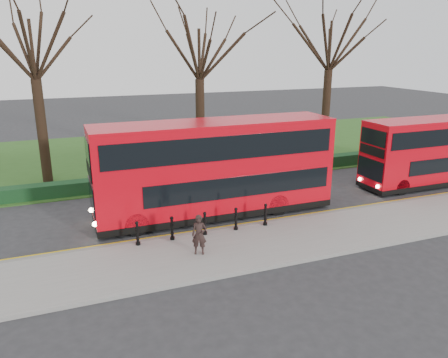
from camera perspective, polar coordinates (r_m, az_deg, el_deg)
name	(u,v)px	position (r m, az deg, el deg)	size (l,w,h in m)	color
ground	(226,222)	(21.07, 0.30, -5.60)	(120.00, 120.00, 0.00)	#28282B
pavement	(252,246)	(18.51, 3.72, -8.68)	(60.00, 4.00, 0.15)	gray
kerb	(234,228)	(20.18, 1.34, -6.42)	(60.00, 0.25, 0.16)	slate
grass_verge	(157,153)	(34.82, -8.73, 3.32)	(60.00, 18.00, 0.06)	#2A521B
hedge	(186,176)	(27.03, -4.95, 0.34)	(60.00, 0.90, 0.80)	black
yellow_line_outer	(232,227)	(20.47, 1.02, -6.28)	(60.00, 0.10, 0.01)	yellow
yellow_line_inner	(230,225)	(20.64, 0.81, -6.08)	(60.00, 0.10, 0.01)	yellow
tree_left	(31,43)	(28.16, -23.85, 15.94)	(7.29, 7.29, 11.39)	black
tree_mid	(199,49)	(29.57, -3.27, 16.62)	(7.01, 7.01, 10.95)	black
tree_right	(331,40)	(34.01, 13.74, 17.20)	(7.52, 7.52, 11.74)	black
bollard_row	(205,224)	(19.16, -2.52, -5.87)	(6.03, 0.15, 1.00)	black
bus_lead	(215,169)	(21.26, -1.16, 1.32)	(11.76, 2.70, 4.68)	red
bus_rear	(439,151)	(29.44, 26.32, 3.28)	(10.13, 2.33, 4.03)	red
pedestrian	(199,235)	(17.32, -3.25, -7.29)	(0.59, 0.39, 1.63)	black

